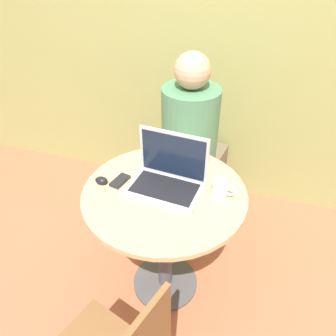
# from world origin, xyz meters

# --- Properties ---
(ground_plane) EXTENTS (12.00, 12.00, 0.00)m
(ground_plane) POSITION_xyz_m (0.00, 0.00, 0.00)
(ground_plane) COLOR #B26042
(back_wall) EXTENTS (7.00, 0.05, 2.60)m
(back_wall) POSITION_xyz_m (0.00, 1.01, 1.30)
(back_wall) COLOR #939956
(back_wall) RESTS_ON ground_plane
(round_table) EXTENTS (0.77, 0.77, 0.71)m
(round_table) POSITION_xyz_m (0.00, 0.00, 0.55)
(round_table) COLOR #4C4C51
(round_table) RESTS_ON ground_plane
(laptop) EXTENTS (0.36, 0.24, 0.26)m
(laptop) POSITION_xyz_m (0.01, 0.04, 0.77)
(laptop) COLOR #B7B7BC
(laptop) RESTS_ON round_table
(cell_phone) EXTENTS (0.07, 0.11, 0.02)m
(cell_phone) POSITION_xyz_m (-0.23, 0.00, 0.72)
(cell_phone) COLOR black
(cell_phone) RESTS_ON round_table
(computer_mouse) EXTENTS (0.06, 0.04, 0.04)m
(computer_mouse) POSITION_xyz_m (-0.31, -0.04, 0.73)
(computer_mouse) COLOR black
(computer_mouse) RESTS_ON round_table
(coffee_cup) EXTENTS (0.12, 0.07, 0.08)m
(coffee_cup) POSITION_xyz_m (0.25, 0.05, 0.75)
(coffee_cup) COLOR white
(coffee_cup) RESTS_ON round_table
(person_seated) EXTENTS (0.39, 0.55, 1.19)m
(person_seated) POSITION_xyz_m (-0.02, 0.65, 0.49)
(person_seated) COLOR brown
(person_seated) RESTS_ON ground_plane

